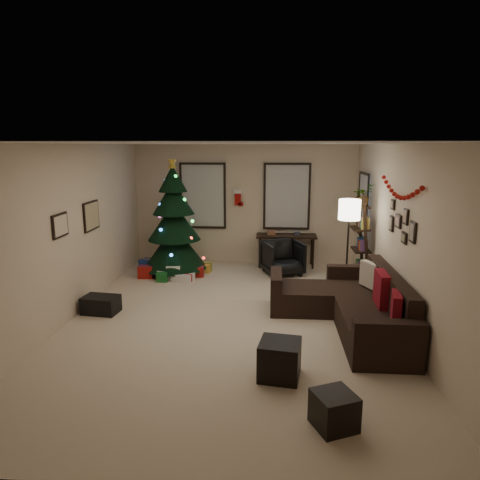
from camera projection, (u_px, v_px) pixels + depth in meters
name	position (u px, v px, depth m)	size (l,w,h in m)	color
floor	(231.00, 320.00, 6.91)	(7.00, 7.00, 0.00)	beige
ceiling	(230.00, 143.00, 6.34)	(7.00, 7.00, 0.00)	white
wall_back	(245.00, 205.00, 10.04)	(5.00, 5.00, 0.00)	beige
wall_front	(186.00, 331.00, 3.21)	(5.00, 5.00, 0.00)	beige
wall_left	(69.00, 233.00, 6.80)	(7.00, 7.00, 0.00)	beige
wall_right	(400.00, 238.00, 6.45)	(7.00, 7.00, 0.00)	beige
window_back_left	(203.00, 196.00, 10.03)	(1.05, 0.06, 1.50)	#728CB2
window_back_right	(287.00, 196.00, 9.90)	(1.05, 0.06, 1.50)	#728CB2
window_right_wall	(364.00, 205.00, 8.91)	(0.06, 0.90, 1.30)	#728CB2
christmas_tree	(174.00, 226.00, 9.21)	(1.34, 1.34, 2.48)	black
presents	(174.00, 271.00, 9.19)	(1.50, 1.01, 0.30)	navy
sofa	(352.00, 306.00, 6.69)	(1.85, 2.68, 0.86)	black
pillow_red_a	(396.00, 309.00, 5.61)	(0.11, 0.41, 0.41)	maroon
pillow_red_b	(381.00, 289.00, 6.36)	(0.13, 0.50, 0.50)	maroon
pillow_cream	(370.00, 275.00, 7.11)	(0.12, 0.41, 0.41)	#BEAF9A
ottoman_near	(280.00, 359.00, 5.16)	(0.46, 0.46, 0.44)	black
ottoman_far	(334.00, 410.00, 4.24)	(0.37, 0.37, 0.35)	black
desk	(286.00, 239.00, 9.85)	(1.33, 0.48, 0.72)	black
desk_chair	(283.00, 258.00, 9.28)	(0.70, 0.66, 0.72)	black
bookshelf	(362.00, 243.00, 8.18)	(0.30, 0.54, 1.84)	black
potted_plant	(363.00, 192.00, 8.15)	(0.48, 0.42, 0.54)	#4C4C4C
floor_lamp	(349.00, 216.00, 7.60)	(0.37, 0.37, 1.77)	black
art_map	(91.00, 216.00, 7.57)	(0.04, 0.60, 0.50)	black
art_abstract	(60.00, 225.00, 6.45)	(0.04, 0.45, 0.35)	black
gallery	(402.00, 224.00, 6.34)	(0.03, 1.25, 0.54)	black
garland	(400.00, 189.00, 6.36)	(0.08, 1.90, 0.30)	#A5140C
stocking_left	(238.00, 197.00, 9.92)	(0.20, 0.05, 0.36)	#990F0C
stocking_right	(253.00, 196.00, 10.03)	(0.20, 0.05, 0.36)	#990F0C
storage_bin	(101.00, 305.00, 7.16)	(0.56, 0.37, 0.28)	black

